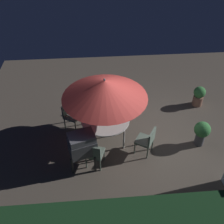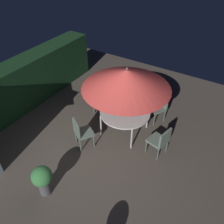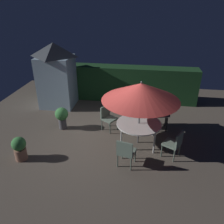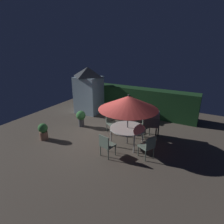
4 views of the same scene
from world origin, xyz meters
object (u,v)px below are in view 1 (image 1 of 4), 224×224
object	(u,v)px
chair_near_shed	(112,100)
chair_toward_house	(147,140)
bbq_grill	(82,145)
chair_far_side	(70,114)
patio_umbrella	(105,89)
chair_toward_hedge	(94,153)
patio_table	(105,120)
potted_plant_by_grill	(199,96)
potted_plant_by_shed	(202,132)

from	to	relation	value
chair_near_shed	chair_toward_house	bearing A→B (deg)	113.21
bbq_grill	chair_far_side	world-z (taller)	bbq_grill
patio_umbrella	chair_toward_house	bearing A→B (deg)	147.56
patio_umbrella	chair_far_side	xyz separation A→B (m)	(1.09, -0.62, -1.32)
chair_toward_house	patio_umbrella	bearing A→B (deg)	-32.44
chair_toward_hedge	chair_toward_house	bearing A→B (deg)	-165.64
bbq_grill	chair_near_shed	world-z (taller)	bbq_grill
chair_near_shed	chair_far_side	distance (m)	1.53
patio_table	patio_umbrella	xyz separation A→B (m)	(0.00, -0.00, 1.14)
potted_plant_by_grill	patio_umbrella	bearing A→B (deg)	22.24
patio_umbrella	chair_toward_house	distance (m)	1.89
chair_near_shed	potted_plant_by_grill	size ratio (longest dim) A/B	1.19
chair_near_shed	chair_far_side	world-z (taller)	same
patio_umbrella	chair_near_shed	xyz separation A→B (m)	(-0.30, -1.25, -1.32)
bbq_grill	chair_toward_hedge	xyz separation A→B (m)	(-0.29, 0.03, -0.33)
chair_toward_hedge	chair_toward_house	distance (m)	1.58
patio_umbrella	bbq_grill	bearing A→B (deg)	58.30
chair_near_shed	chair_far_side	size ratio (longest dim) A/B	1.00
patio_table	chair_toward_hedge	size ratio (longest dim) A/B	1.62
patio_table	patio_umbrella	size ratio (longest dim) A/B	0.61
patio_table	chair_toward_hedge	world-z (taller)	chair_toward_hedge
chair_far_side	chair_toward_hedge	distance (m)	1.88
bbq_grill	potted_plant_by_grill	xyz separation A→B (m)	(-4.10, -2.49, -0.44)
chair_near_shed	potted_plant_by_grill	world-z (taller)	chair_near_shed
chair_toward_hedge	chair_toward_house	xyz separation A→B (m)	(-1.53, -0.39, 0.00)
chair_far_side	patio_umbrella	bearing A→B (deg)	150.51
chair_far_side	chair_toward_house	size ratio (longest dim) A/B	1.00
chair_near_shed	patio_umbrella	bearing A→B (deg)	76.55
chair_toward_hedge	potted_plant_by_grill	world-z (taller)	chair_toward_hedge
patio_umbrella	chair_far_side	distance (m)	1.82
bbq_grill	potted_plant_by_grill	world-z (taller)	bbq_grill
patio_umbrella	potted_plant_by_shed	distance (m)	3.16
chair_toward_house	patio_table	bearing A→B (deg)	-32.44
potted_plant_by_shed	potted_plant_by_grill	xyz separation A→B (m)	(-0.61, -1.93, -0.10)
patio_umbrella	chair_toward_house	world-z (taller)	patio_umbrella
patio_umbrella	potted_plant_by_grill	size ratio (longest dim) A/B	3.19
patio_umbrella	chair_toward_hedge	bearing A→B (deg)	71.23
chair_near_shed	chair_toward_hedge	distance (m)	2.47
patio_table	chair_toward_house	world-z (taller)	chair_toward_house
bbq_grill	chair_toward_house	distance (m)	1.89
chair_far_side	potted_plant_by_grill	size ratio (longest dim) A/B	1.19
potted_plant_by_shed	patio_umbrella	bearing A→B (deg)	-10.56
bbq_grill	chair_toward_hedge	distance (m)	0.44
chair_toward_hedge	chair_toward_house	size ratio (longest dim) A/B	1.00
chair_far_side	chair_toward_house	xyz separation A→B (m)	(-2.24, 1.35, 0.00)
patio_table	chair_toward_house	size ratio (longest dim) A/B	1.62
chair_far_side	chair_toward_hedge	bearing A→B (deg)	112.18
bbq_grill	chair_far_side	bearing A→B (deg)	-76.27
patio_umbrella	chair_near_shed	world-z (taller)	patio_umbrella
potted_plant_by_shed	bbq_grill	bearing A→B (deg)	9.17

